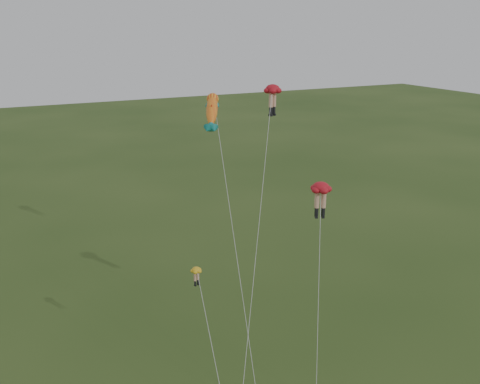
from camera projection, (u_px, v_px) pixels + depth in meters
name	position (u px, v px, depth m)	size (l,w,h in m)	color
legs_kite_red_high	(272.00, 95.00, 43.16)	(9.47, 12.39, 19.53)	#B3121D
legs_kite_red_mid	(321.00, 192.00, 37.57)	(4.43, 6.44, 13.59)	#B3121D
legs_kite_yellow	(199.00, 284.00, 35.00)	(1.09, 6.84, 8.88)	gold
fish_kite	(212.00, 111.00, 37.45)	(2.55, 11.80, 19.75)	#FFA820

